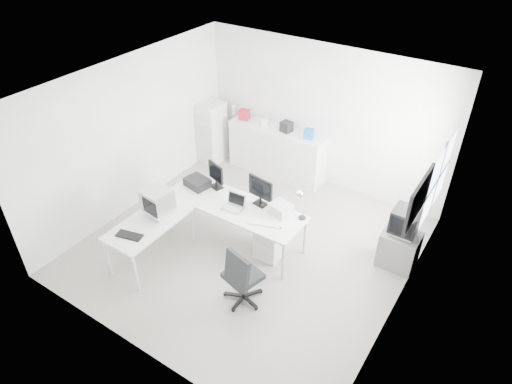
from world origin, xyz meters
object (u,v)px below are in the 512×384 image
Objects in this scene: lcd_monitor_small at (216,175)px; office_chair at (243,273)px; crt_tv at (405,223)px; crt_monitor at (158,201)px; drawer_pedestal at (272,239)px; lcd_monitor_large at (261,192)px; filing_cabinet at (212,132)px; tv_cabinet at (399,249)px; laptop at (233,203)px; laser_printer at (281,209)px; side_desk at (152,240)px; inkjet_printer at (197,182)px; sideboard at (277,151)px; main_desk at (235,223)px.

lcd_monitor_small reaches higher than office_chair.
crt_monitor is at bearing -151.91° from crt_tv.
crt_tv is (1.81, 0.90, 0.55)m from drawer_pedestal.
lcd_monitor_large reaches higher than crt_tv.
filing_cabinet is (-4.50, 1.00, -0.19)m from crt_tv.
lcd_monitor_small is at bearing 153.04° from office_chair.
lcd_monitor_small is 0.77× the size of tv_cabinet.
laptop reaches higher than laser_printer.
tv_cabinet is 0.48× the size of filing_cabinet.
inkjet_printer is (0.00, 1.20, 0.45)m from side_desk.
filing_cabinet is at bearing 159.87° from laser_printer.
crt_monitor is at bearing 90.00° from side_desk.
office_chair reaches higher than sideboard.
laptop is 0.60× the size of tv_cabinet.
office_chair is at bearing -22.19° from inkjet_printer.
office_chair is at bearing -59.33° from lcd_monitor_large.
office_chair is at bearing -46.01° from filing_cabinet.
sideboard is 1.56× the size of filing_cabinet.
office_chair reaches higher than laser_printer.
main_desk is at bearing -175.91° from drawer_pedestal.
lcd_monitor_large reaches higher than tv_cabinet.
side_desk is 2.80× the size of crt_tv.
filing_cabinet is (-1.45, -0.30, 0.15)m from sideboard.
main_desk is at bearing -151.56° from laser_printer.
side_desk is at bearing -83.66° from lcd_monitor_small.
office_chair is (0.53, -1.27, -0.47)m from lcd_monitor_large.
crt_tv is at bearing -12.52° from filing_cabinet.
crt_tv reaches higher than inkjet_printer.
filing_cabinet is at bearing 167.48° from tv_cabinet.
lcd_monitor_large is 0.48m from laptop.
laptop is at bearing -167.01° from drawer_pedestal.
lcd_monitor_small is 0.90m from lcd_monitor_large.
crt_tv reaches higher than main_desk.
main_desk is 1.17× the size of sideboard.
side_desk is 2.84× the size of lcd_monitor_large.
filing_cabinet reaches higher than lcd_monitor_small.
laptop is 0.36× the size of office_chair.
laptop is 1.28m from office_chair.
main_desk is 2.79m from filing_cabinet.
lcd_monitor_small is 0.96× the size of crt_tv.
lcd_monitor_small is at bearing 170.91° from drawer_pedestal.
tv_cabinet is (2.46, 1.05, -0.56)m from laptop.
main_desk is 1.35m from office_chair.
main_desk is at bearing -76.59° from sideboard.
inkjet_printer is 1.08× the size of laptop.
lcd_monitor_large is 0.47× the size of office_chair.
side_desk is at bearing -162.62° from office_chair.
side_desk is at bearing -148.70° from crt_tv.
lcd_monitor_small is (0.30, 0.15, 0.17)m from inkjet_printer.
crt_tv is (3.36, 0.85, 0.03)m from inkjet_printer.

